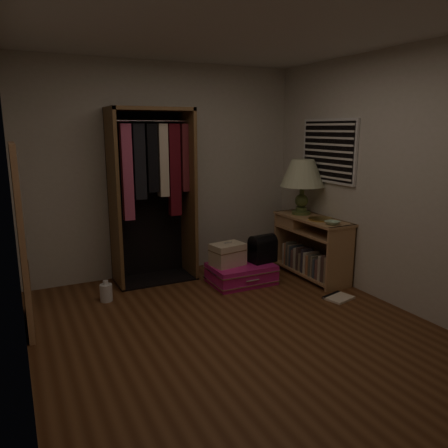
{
  "coord_description": "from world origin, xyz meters",
  "views": [
    {
      "loc": [
        -1.75,
        -3.2,
        1.83
      ],
      "look_at": [
        0.3,
        0.95,
        0.8
      ],
      "focal_mm": 35.0,
      "sensor_mm": 36.0,
      "label": 1
    }
  ],
  "objects_px": {
    "train_case": "(228,254)",
    "floor_mirror": "(22,239)",
    "table_lamp": "(303,174)",
    "pink_suitcase": "(241,274)",
    "black_bag": "(263,248)",
    "open_wardrobe": "(153,182)",
    "console_bookshelf": "(310,245)",
    "white_jug": "(106,292)"
  },
  "relations": [
    {
      "from": "open_wardrobe",
      "to": "floor_mirror",
      "type": "xyz_separation_m",
      "value": [
        -1.47,
        -0.77,
        -0.35
      ]
    },
    {
      "from": "console_bookshelf",
      "to": "white_jug",
      "type": "bearing_deg",
      "value": 173.47
    },
    {
      "from": "floor_mirror",
      "to": "train_case",
      "type": "xyz_separation_m",
      "value": [
        2.18,
        0.21,
        -0.49
      ]
    },
    {
      "from": "table_lamp",
      "to": "open_wardrobe",
      "type": "bearing_deg",
      "value": 163.34
    },
    {
      "from": "open_wardrobe",
      "to": "train_case",
      "type": "distance_m",
      "value": 1.23
    },
    {
      "from": "black_bag",
      "to": "console_bookshelf",
      "type": "bearing_deg",
      "value": -16.86
    },
    {
      "from": "console_bookshelf",
      "to": "white_jug",
      "type": "distance_m",
      "value": 2.5
    },
    {
      "from": "train_case",
      "to": "floor_mirror",
      "type": "bearing_deg",
      "value": 176.11
    },
    {
      "from": "open_wardrobe",
      "to": "white_jug",
      "type": "height_order",
      "value": "open_wardrobe"
    },
    {
      "from": "open_wardrobe",
      "to": "floor_mirror",
      "type": "relative_size",
      "value": 1.21
    },
    {
      "from": "pink_suitcase",
      "to": "table_lamp",
      "type": "bearing_deg",
      "value": 5.24
    },
    {
      "from": "open_wardrobe",
      "to": "table_lamp",
      "type": "xyz_separation_m",
      "value": [
        1.77,
        -0.53,
        0.06
      ]
    },
    {
      "from": "pink_suitcase",
      "to": "open_wardrobe",
      "type": "bearing_deg",
      "value": 145.03
    },
    {
      "from": "floor_mirror",
      "to": "train_case",
      "type": "height_order",
      "value": "floor_mirror"
    },
    {
      "from": "floor_mirror",
      "to": "pink_suitcase",
      "type": "distance_m",
      "value": 2.46
    },
    {
      "from": "train_case",
      "to": "black_bag",
      "type": "xyz_separation_m",
      "value": [
        0.44,
        -0.07,
        0.04
      ]
    },
    {
      "from": "pink_suitcase",
      "to": "console_bookshelf",
      "type": "bearing_deg",
      "value": -8.37
    },
    {
      "from": "white_jug",
      "to": "train_case",
      "type": "bearing_deg",
      "value": -3.97
    },
    {
      "from": "black_bag",
      "to": "white_jug",
      "type": "xyz_separation_m",
      "value": [
        -1.85,
        0.17,
        -0.31
      ]
    },
    {
      "from": "open_wardrobe",
      "to": "black_bag",
      "type": "xyz_separation_m",
      "value": [
        1.15,
        -0.63,
        -0.79
      ]
    },
    {
      "from": "open_wardrobe",
      "to": "pink_suitcase",
      "type": "bearing_deg",
      "value": -35.13
    },
    {
      "from": "console_bookshelf",
      "to": "floor_mirror",
      "type": "distance_m",
      "value": 3.27
    },
    {
      "from": "black_bag",
      "to": "white_jug",
      "type": "distance_m",
      "value": 1.88
    },
    {
      "from": "open_wardrobe",
      "to": "white_jug",
      "type": "bearing_deg",
      "value": -146.66
    },
    {
      "from": "train_case",
      "to": "white_jug",
      "type": "xyz_separation_m",
      "value": [
        -1.41,
        0.1,
        -0.27
      ]
    },
    {
      "from": "train_case",
      "to": "table_lamp",
      "type": "distance_m",
      "value": 1.38
    },
    {
      "from": "pink_suitcase",
      "to": "floor_mirror",
      "type": "bearing_deg",
      "value": -175.82
    },
    {
      "from": "white_jug",
      "to": "open_wardrobe",
      "type": "bearing_deg",
      "value": 33.34
    },
    {
      "from": "table_lamp",
      "to": "pink_suitcase",
      "type": "bearing_deg",
      "value": -174.93
    },
    {
      "from": "white_jug",
      "to": "console_bookshelf",
      "type": "bearing_deg",
      "value": -6.53
    },
    {
      "from": "black_bag",
      "to": "open_wardrobe",
      "type": "bearing_deg",
      "value": 145.04
    },
    {
      "from": "train_case",
      "to": "console_bookshelf",
      "type": "bearing_deg",
      "value": -19.4
    },
    {
      "from": "train_case",
      "to": "table_lamp",
      "type": "relative_size",
      "value": 0.62
    },
    {
      "from": "console_bookshelf",
      "to": "pink_suitcase",
      "type": "height_order",
      "value": "console_bookshelf"
    },
    {
      "from": "black_bag",
      "to": "table_lamp",
      "type": "relative_size",
      "value": 0.49
    },
    {
      "from": "floor_mirror",
      "to": "table_lamp",
      "type": "height_order",
      "value": "floor_mirror"
    },
    {
      "from": "black_bag",
      "to": "floor_mirror",
      "type": "bearing_deg",
      "value": 176.95
    },
    {
      "from": "open_wardrobe",
      "to": "floor_mirror",
      "type": "bearing_deg",
      "value": -152.26
    },
    {
      "from": "pink_suitcase",
      "to": "table_lamp",
      "type": "distance_m",
      "value": 1.46
    },
    {
      "from": "train_case",
      "to": "black_bag",
      "type": "relative_size",
      "value": 1.26
    },
    {
      "from": "white_jug",
      "to": "pink_suitcase",
      "type": "bearing_deg",
      "value": -5.37
    },
    {
      "from": "console_bookshelf",
      "to": "train_case",
      "type": "relative_size",
      "value": 2.64
    }
  ]
}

